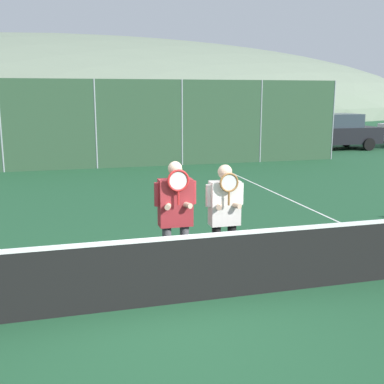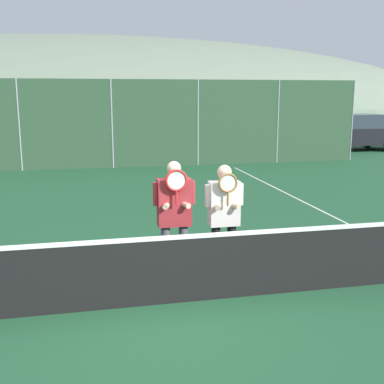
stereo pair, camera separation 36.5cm
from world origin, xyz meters
name	(u,v)px [view 1 (the left image)]	position (x,y,z in m)	size (l,w,h in m)	color
ground_plane	(169,304)	(0.00, 0.00, 0.00)	(120.00, 120.00, 0.00)	#1E4C2D
hill_distant	(69,115)	(0.00, 57.12, 0.00)	(96.24, 53.46, 18.71)	slate
clubhouse_building	(103,113)	(1.04, 20.87, 1.65)	(21.26, 5.50, 3.27)	beige
fence_back	(96,124)	(0.00, 11.97, 1.60)	(19.25, 0.06, 3.19)	gray
tennis_net	(169,270)	(0.00, 0.00, 0.48)	(11.75, 0.09, 1.02)	gray
court_line_right_sideline	(339,222)	(4.37, 3.00, 0.00)	(0.05, 16.00, 0.01)	white
player_leftmost	(176,212)	(0.26, 0.71, 1.05)	(0.61, 0.34, 1.77)	#56565B
player_center_left	(225,212)	(0.98, 0.69, 1.00)	(0.57, 0.34, 1.70)	black
car_left_of_center	(110,137)	(0.80, 15.03, 0.86)	(4.74, 2.05, 1.65)	#B2B7BC
car_center	(229,133)	(6.12, 14.92, 0.92)	(4.13, 2.03, 1.81)	maroon
car_right_of_center	(330,131)	(11.43, 15.12, 0.88)	(4.71, 2.05, 1.72)	black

